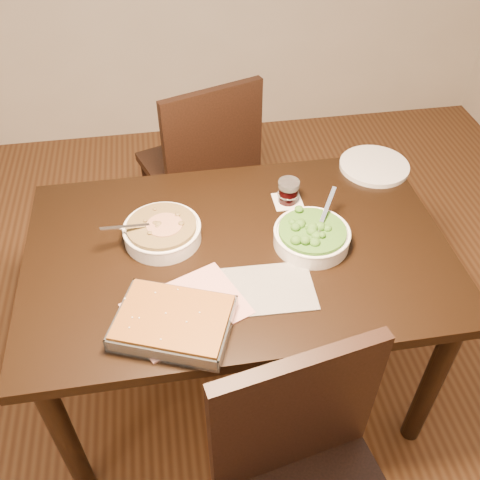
{
  "coord_description": "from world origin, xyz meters",
  "views": [
    {
      "loc": [
        -0.2,
        -1.26,
        1.98
      ],
      "look_at": [
        0.0,
        -0.02,
        0.8
      ],
      "focal_mm": 40.0,
      "sensor_mm": 36.0,
      "label": 1
    }
  ],
  "objects_px": {
    "table": "(238,267)",
    "broccoli_bowl": "(312,236)",
    "dinner_plate": "(374,166)",
    "stew_bowl": "(162,231)",
    "wine_tumbler": "(288,191)",
    "chair_far": "(203,163)",
    "baking_dish": "(174,322)"
  },
  "relations": [
    {
      "from": "table",
      "to": "broccoli_bowl",
      "type": "height_order",
      "value": "broccoli_bowl"
    },
    {
      "from": "table",
      "to": "dinner_plate",
      "type": "bearing_deg",
      "value": 30.96
    },
    {
      "from": "stew_bowl",
      "to": "wine_tumbler",
      "type": "relative_size",
      "value": 3.28
    },
    {
      "from": "stew_bowl",
      "to": "chair_far",
      "type": "distance_m",
      "value": 0.78
    },
    {
      "from": "baking_dish",
      "to": "wine_tumbler",
      "type": "height_order",
      "value": "wine_tumbler"
    },
    {
      "from": "stew_bowl",
      "to": "wine_tumbler",
      "type": "bearing_deg",
      "value": 15.73
    },
    {
      "from": "table",
      "to": "chair_far",
      "type": "relative_size",
      "value": 1.44
    },
    {
      "from": "baking_dish",
      "to": "dinner_plate",
      "type": "height_order",
      "value": "baking_dish"
    },
    {
      "from": "baking_dish",
      "to": "dinner_plate",
      "type": "distance_m",
      "value": 1.06
    },
    {
      "from": "broccoli_bowl",
      "to": "dinner_plate",
      "type": "distance_m",
      "value": 0.52
    },
    {
      "from": "broccoli_bowl",
      "to": "table",
      "type": "bearing_deg",
      "value": 175.33
    },
    {
      "from": "stew_bowl",
      "to": "baking_dish",
      "type": "distance_m",
      "value": 0.38
    },
    {
      "from": "table",
      "to": "dinner_plate",
      "type": "xyz_separation_m",
      "value": [
        0.6,
        0.36,
        0.1
      ]
    },
    {
      "from": "dinner_plate",
      "to": "chair_far",
      "type": "bearing_deg",
      "value": 145.62
    },
    {
      "from": "wine_tumbler",
      "to": "chair_far",
      "type": "relative_size",
      "value": 0.09
    },
    {
      "from": "broccoli_bowl",
      "to": "wine_tumbler",
      "type": "distance_m",
      "value": 0.23
    },
    {
      "from": "dinner_plate",
      "to": "broccoli_bowl",
      "type": "bearing_deg",
      "value": -133.14
    },
    {
      "from": "stew_bowl",
      "to": "dinner_plate",
      "type": "xyz_separation_m",
      "value": [
        0.84,
        0.28,
        -0.03
      ]
    },
    {
      "from": "baking_dish",
      "to": "dinner_plate",
      "type": "xyz_separation_m",
      "value": [
        0.83,
        0.66,
        -0.02
      ]
    },
    {
      "from": "wine_tumbler",
      "to": "chair_far",
      "type": "xyz_separation_m",
      "value": [
        -0.25,
        0.59,
        -0.26
      ]
    },
    {
      "from": "table",
      "to": "dinner_plate",
      "type": "relative_size",
      "value": 5.18
    },
    {
      "from": "broccoli_bowl",
      "to": "baking_dish",
      "type": "xyz_separation_m",
      "value": [
        -0.48,
        -0.28,
        -0.01
      ]
    },
    {
      "from": "table",
      "to": "broccoli_bowl",
      "type": "bearing_deg",
      "value": -4.67
    },
    {
      "from": "broccoli_bowl",
      "to": "chair_far",
      "type": "bearing_deg",
      "value": 109.01
    },
    {
      "from": "broccoli_bowl",
      "to": "chair_far",
      "type": "distance_m",
      "value": 0.9
    },
    {
      "from": "broccoli_bowl",
      "to": "chair_far",
      "type": "height_order",
      "value": "chair_far"
    },
    {
      "from": "stew_bowl",
      "to": "table",
      "type": "bearing_deg",
      "value": -18.44
    },
    {
      "from": "baking_dish",
      "to": "chair_far",
      "type": "xyz_separation_m",
      "value": [
        0.2,
        1.1,
        -0.24
      ]
    },
    {
      "from": "baking_dish",
      "to": "wine_tumbler",
      "type": "distance_m",
      "value": 0.68
    },
    {
      "from": "dinner_plate",
      "to": "chair_far",
      "type": "distance_m",
      "value": 0.8
    },
    {
      "from": "stew_bowl",
      "to": "wine_tumbler",
      "type": "distance_m",
      "value": 0.48
    },
    {
      "from": "table",
      "to": "stew_bowl",
      "type": "distance_m",
      "value": 0.29
    }
  ]
}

